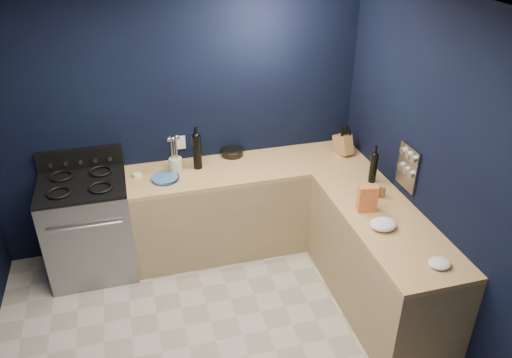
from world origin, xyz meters
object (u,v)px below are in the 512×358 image
object	(u,v)px
utensil_crock	(176,165)
gas_range	(90,229)
plate_stack	(165,178)
crouton_bag	(367,199)
knife_block	(343,145)

from	to	relation	value
utensil_crock	gas_range	bearing A→B (deg)	-175.85
gas_range	utensil_crock	distance (m)	0.99
plate_stack	crouton_bag	world-z (taller)	crouton_bag
plate_stack	utensil_crock	world-z (taller)	utensil_crock
crouton_bag	utensil_crock	bearing A→B (deg)	152.23
knife_block	crouton_bag	distance (m)	1.04
gas_range	plate_stack	xyz separation A→B (m)	(0.73, -0.05, 0.46)
gas_range	knife_block	size ratio (longest dim) A/B	4.66
gas_range	crouton_bag	size ratio (longest dim) A/B	4.05
knife_block	gas_range	bearing A→B (deg)	165.01
utensil_crock	knife_block	distance (m)	1.65
plate_stack	utensil_crock	xyz separation A→B (m)	(0.12, 0.11, 0.06)
plate_stack	crouton_bag	xyz separation A→B (m)	(1.53, -0.94, 0.10)
gas_range	utensil_crock	size ratio (longest dim) A/B	6.18
utensil_crock	crouton_bag	bearing A→B (deg)	-36.64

